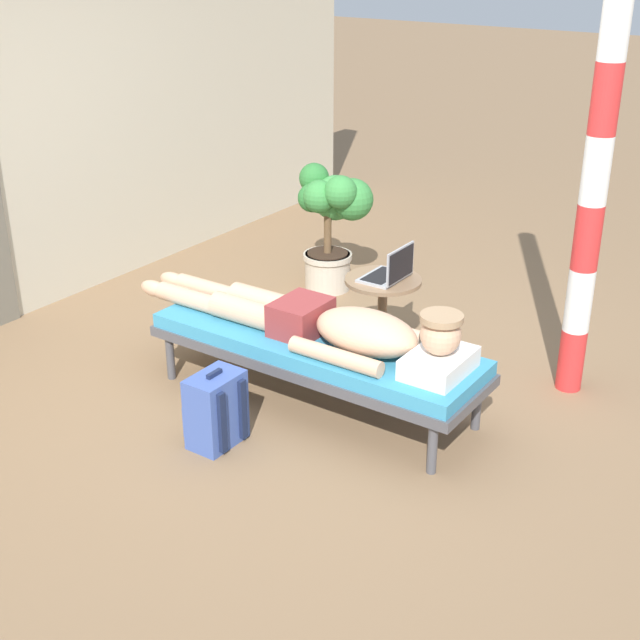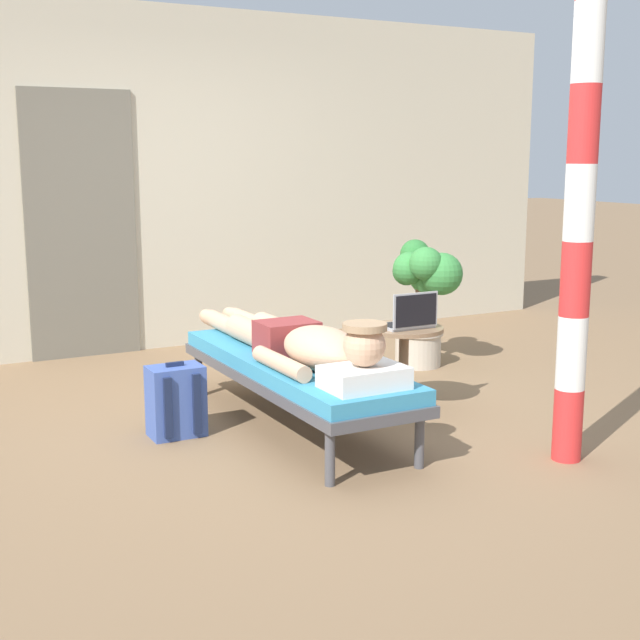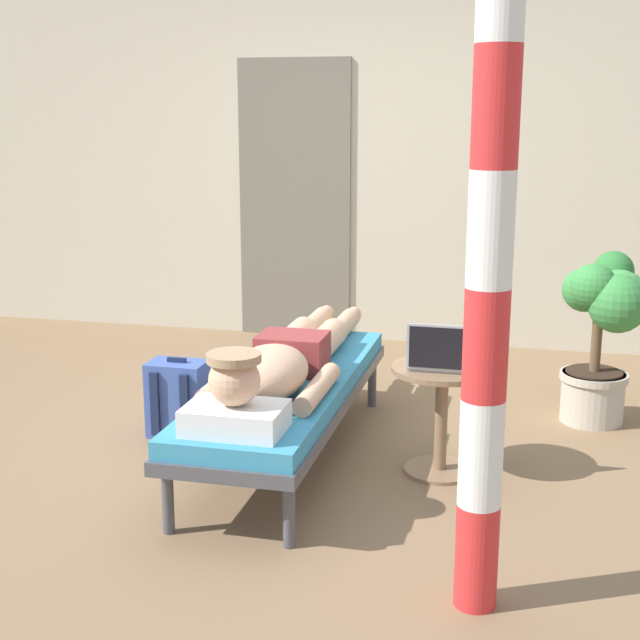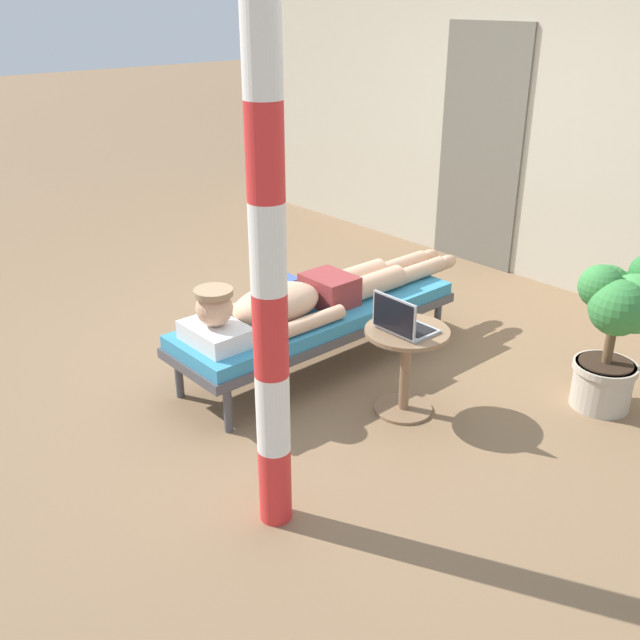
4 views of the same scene
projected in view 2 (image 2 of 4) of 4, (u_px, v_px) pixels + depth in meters
The scene contains 10 objects.
ground_plane at pixel (283, 420), 5.21m from camera, with size 40.00×40.00×0.00m, color #846647.
house_wall_back at pixel (154, 180), 6.99m from camera, with size 7.60×0.20×2.70m, color beige.
house_door_panel at pixel (81, 226), 6.67m from camera, with size 0.84×0.03×2.04m, color #6D6759.
lounge_chair at pixel (295, 369), 5.00m from camera, with size 0.61×1.98×0.42m.
person_reclining at pixel (303, 343), 4.88m from camera, with size 0.53×2.17×0.33m.
side_table at pixel (404, 354), 5.35m from camera, with size 0.48×0.48×0.52m.
laptop at pixel (409, 319), 5.26m from camera, with size 0.31×0.24×0.23m.
backpack at pixel (176, 402), 4.89m from camera, with size 0.30×0.26×0.42m.
potted_plant at pixel (424, 289), 6.43m from camera, with size 0.46×0.60×0.93m.
porch_post at pixel (580, 203), 4.29m from camera, with size 0.15×0.15×2.64m.
Camera 2 is at (-2.16, -4.53, 1.56)m, focal length 49.13 mm.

